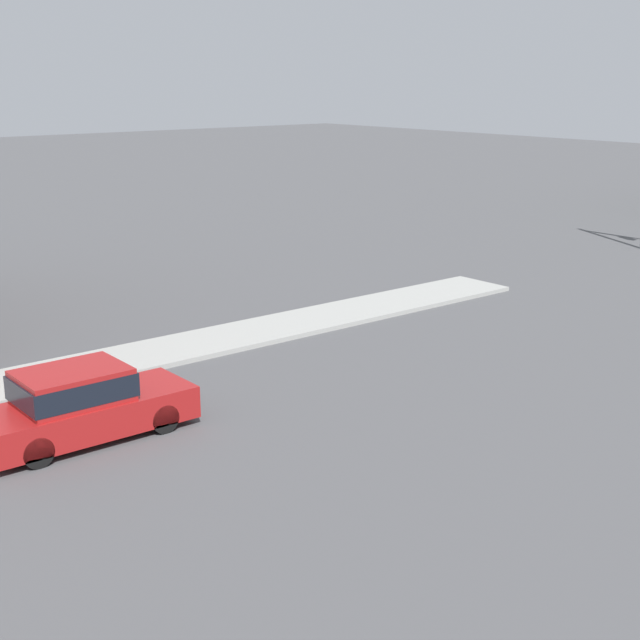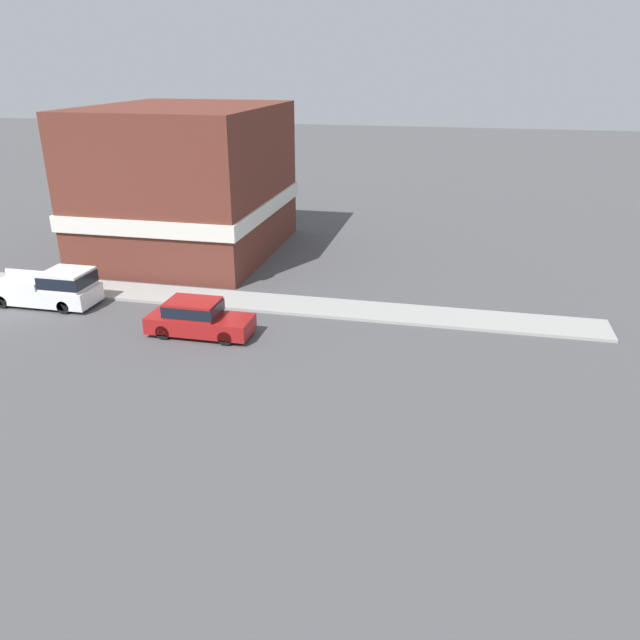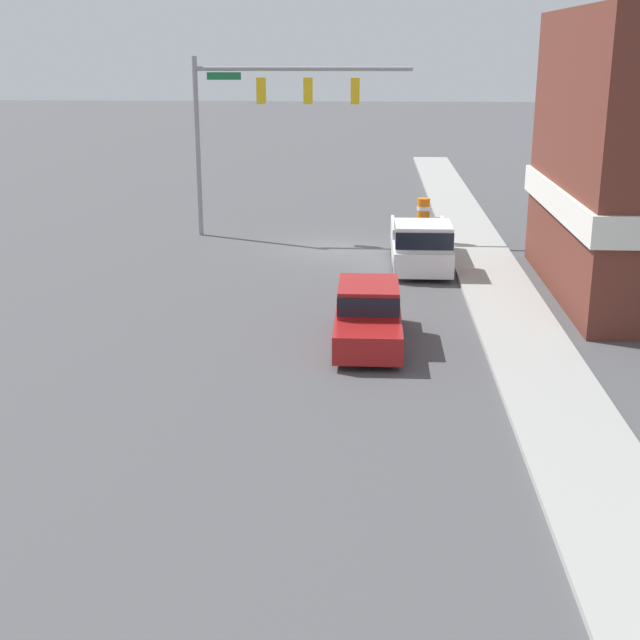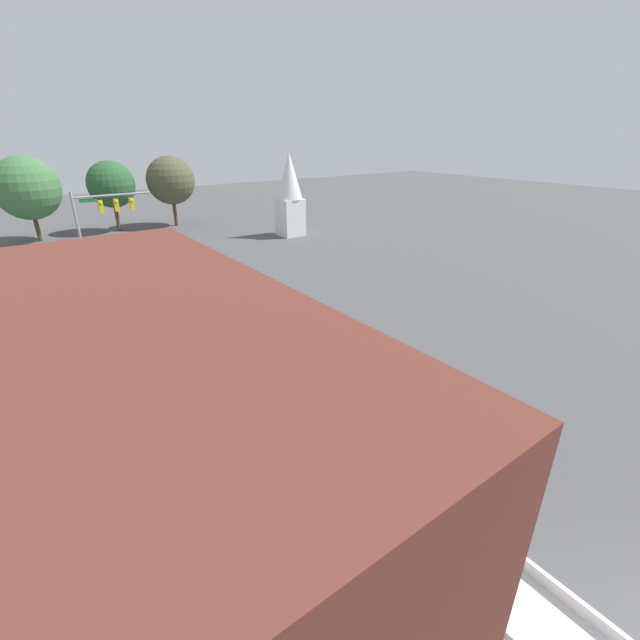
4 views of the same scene
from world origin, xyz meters
TOP-DOWN VIEW (x-y plane):
  - far_signal_assembly at (-3.83, 41.22)m, footprint 6.38×0.49m
  - car_lead at (-1.40, 11.88)m, footprint 1.76×4.66m
  - pickup_truck_parked at (-3.27, 3.36)m, footprint 2.05×5.48m
  - church_steeple at (16.40, 43.02)m, footprint 2.94×2.94m
  - backdrop_tree_left_far at (-8.08, 57.22)m, footprint 6.68×6.68m
  - backdrop_tree_left_mid at (0.45, 57.63)m, footprint 5.44×5.44m
  - backdrop_tree_center at (7.39, 56.92)m, footprint 5.94×5.94m

SIDE VIEW (x-z plane):
  - car_lead at x=-1.40m, z-range 0.02..1.65m
  - pickup_truck_parked at x=-3.27m, z-range -0.02..1.86m
  - church_steeple at x=16.40m, z-range 0.22..9.58m
  - far_signal_assembly at x=-3.83m, z-range 1.55..8.35m
  - backdrop_tree_left_mid at x=0.45m, z-range 1.42..9.73m
  - backdrop_tree_center at x=7.39m, z-range 1.35..10.03m
  - backdrop_tree_left_far at x=-8.08m, z-range 1.20..10.29m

